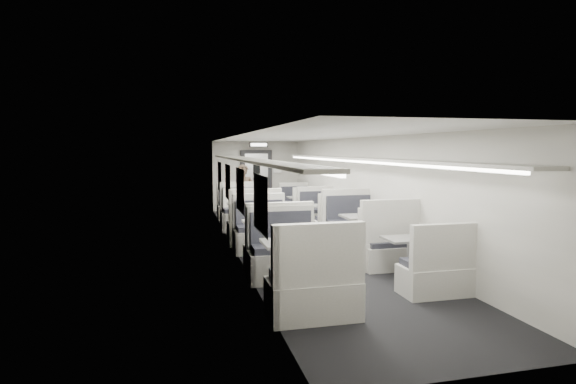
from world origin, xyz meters
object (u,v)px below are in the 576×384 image
booth_left_c (268,241)px  booth_left_d (296,268)px  booth_left_a (238,211)px  exit_sign (259,145)px  vestibule_door (256,181)px  booth_right_d (410,258)px  booth_right_a (301,207)px  passenger (244,195)px  booth_left_b (248,219)px  booth_right_b (326,219)px  booth_right_c (366,235)px

booth_left_c → booth_left_d: bearing=-90.0°
booth_left_a → exit_sign: exit_sign is taller
vestibule_door → booth_left_a: bearing=-110.6°
booth_left_a → booth_right_d: booth_left_a is taller
booth_right_a → passenger: bearing=-158.5°
booth_left_b → booth_right_b: booth_left_b is taller
vestibule_door → booth_left_c: bearing=-97.9°
booth_right_b → passenger: size_ratio=1.22×
booth_right_a → booth_left_a: bearing=-168.3°
booth_right_a → exit_sign: 2.80m
booth_left_a → passenger: bearing=-67.1°
booth_left_a → exit_sign: (1.00, 2.18, 1.91)m
booth_right_a → vestibule_door: bearing=113.9°
booth_left_d → exit_sign: size_ratio=3.77×
booth_left_c → vestibule_door: vestibule_door is taller
booth_left_c → booth_left_d: booth_left_d is taller
booth_left_b → booth_right_d: booth_left_b is taller
booth_right_c → booth_right_d: (0.00, -1.73, -0.06)m
booth_left_c → passenger: size_ratio=1.32×
booth_left_b → exit_sign: (1.00, 4.16, 1.86)m
booth_left_d → exit_sign: (1.00, 8.79, 1.86)m
booth_right_d → passenger: size_ratio=1.19×
booth_left_b → booth_right_a: (2.00, 2.39, -0.07)m
booth_right_a → passenger: 2.07m
exit_sign → booth_left_d: bearing=-96.5°
booth_left_b → booth_right_b: (2.00, -0.04, -0.05)m
booth_left_c → booth_right_c: bearing=-0.3°
booth_right_c → vestibule_door: (-1.00, 7.21, 0.62)m
booth_left_c → booth_right_d: booth_left_c is taller
booth_right_d → booth_left_d: bearing=-170.4°
booth_right_d → exit_sign: 8.73m
booth_left_b → exit_sign: size_ratio=3.81×
booth_left_d → vestibule_door: 9.36m
booth_left_a → booth_right_c: bearing=-66.2°
booth_left_a → booth_left_b: (0.00, -1.98, 0.05)m
booth_right_c → exit_sign: 7.04m
booth_right_d → booth_left_b: bearing=115.0°
booth_left_a → vestibule_door: size_ratio=0.99×
exit_sign → vestibule_door: bearing=90.0°
booth_right_c → vestibule_door: vestibule_door is taller
booth_left_d → vestibule_door: bearing=83.9°
booth_right_d → vestibule_door: 9.02m
exit_sign → booth_left_b: bearing=-103.5°
booth_left_b → booth_left_d: 4.64m
booth_right_a → vestibule_door: size_ratio=0.93×
exit_sign → booth_right_a: bearing=-60.5°
booth_left_d → passenger: 6.31m
booth_left_d → booth_right_a: (2.00, 7.03, -0.07)m
booth_left_a → booth_left_c: booth_left_c is taller
booth_left_c → booth_right_d: size_ratio=1.11×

